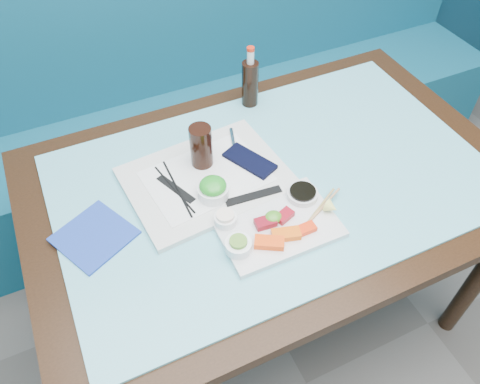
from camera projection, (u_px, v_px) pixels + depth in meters
name	position (u px, v px, depth m)	size (l,w,h in m)	color
booth_bench	(184.00, 115.00, 2.13)	(3.00, 0.56, 1.17)	#10526A
dining_table	(273.00, 199.00, 1.40)	(1.40, 0.90, 0.75)	black
glass_top	(274.00, 179.00, 1.34)	(1.22, 0.76, 0.01)	#61B4C2
sashimi_plate	(276.00, 224.00, 1.21)	(0.31, 0.22, 0.02)	silver
salmon_left	(269.00, 243.00, 1.16)	(0.07, 0.04, 0.02)	#FF450A
salmon_mid	(286.00, 234.00, 1.17)	(0.07, 0.03, 0.02)	#F75B09
salmon_right	(304.00, 229.00, 1.18)	(0.06, 0.03, 0.01)	#FF300A
tuna_left	(265.00, 223.00, 1.20)	(0.05, 0.03, 0.02)	maroon
tuna_right	(284.00, 216.00, 1.21)	(0.05, 0.03, 0.02)	maroon
seaweed_garnish	(273.00, 217.00, 1.20)	(0.05, 0.04, 0.02)	#458F21
ramekin_wasabi	(238.00, 246.00, 1.14)	(0.07, 0.07, 0.03)	white
wasabi_fill	(238.00, 241.00, 1.13)	(0.04, 0.04, 0.01)	#5D912E
ramekin_ginger	(225.00, 219.00, 1.20)	(0.06, 0.06, 0.02)	white
ginger_fill	(225.00, 215.00, 1.19)	(0.05, 0.05, 0.01)	#FFE7D1
soy_dish	(302.00, 194.00, 1.26)	(0.08, 0.08, 0.02)	silver
soy_fill	(303.00, 191.00, 1.25)	(0.07, 0.07, 0.01)	black
lemon_wedge	(332.00, 208.00, 1.22)	(0.04, 0.04, 0.03)	#FEFF78
chopstick_sleeve	(254.00, 196.00, 1.27)	(0.16, 0.03, 0.00)	black
wooden_chopstick_a	(316.00, 212.00, 1.23)	(0.01, 0.01, 0.20)	#A58B4E
wooden_chopstick_b	(320.00, 210.00, 1.23)	(0.01, 0.01, 0.20)	tan
serving_tray	(207.00, 179.00, 1.32)	(0.44, 0.33, 0.02)	silver
paper_placemat	(206.00, 176.00, 1.32)	(0.33, 0.23, 0.00)	white
seaweed_bowl	(213.00, 192.00, 1.26)	(0.09, 0.09, 0.03)	white
seaweed_salad	(213.00, 186.00, 1.24)	(0.07, 0.07, 0.04)	#208E22
cola_glass	(201.00, 146.00, 1.31)	(0.06, 0.06, 0.13)	black
navy_pouch	(250.00, 161.00, 1.35)	(0.07, 0.15, 0.01)	black
fork	(233.00, 140.00, 1.41)	(0.01, 0.01, 0.10)	silver
black_chopstick_a	(174.00, 189.00, 1.28)	(0.01, 0.01, 0.21)	black
black_chopstick_b	(177.00, 188.00, 1.28)	(0.01, 0.01, 0.23)	black
tray_sleeve	(176.00, 189.00, 1.28)	(0.02, 0.14, 0.00)	black
cola_bottle_body	(250.00, 84.00, 1.51)	(0.05, 0.05, 0.15)	black
cola_bottle_neck	(251.00, 57.00, 1.44)	(0.02, 0.02, 0.04)	silver
cola_bottle_cap	(251.00, 49.00, 1.42)	(0.02, 0.02, 0.01)	red
blue_napkin	(94.00, 236.00, 1.19)	(0.17, 0.17, 0.01)	#1B3895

